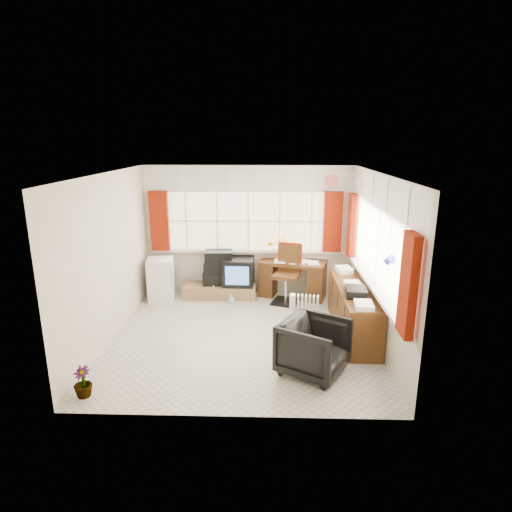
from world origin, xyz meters
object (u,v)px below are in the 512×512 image
(credenza, at_px, (353,309))
(mini_fridge, at_px, (161,279))
(task_chair, at_px, (288,271))
(office_chair, at_px, (314,347))
(radiator, at_px, (305,317))
(crt_tv, at_px, (239,271))
(tv_bench, at_px, (220,290))
(desk_lamp, at_px, (285,243))
(desk, at_px, (293,277))

(credenza, xyz_separation_m, mini_fridge, (-3.37, 1.35, 0.01))
(task_chair, relative_size, credenza, 0.55)
(office_chair, relative_size, radiator, 1.32)
(office_chair, xyz_separation_m, radiator, (-0.00, 1.24, -0.12))
(radiator, xyz_separation_m, mini_fridge, (-2.63, 1.34, 0.15))
(radiator, bearing_deg, mini_fridge, 153.07)
(office_chair, bearing_deg, credenza, -0.99)
(radiator, bearing_deg, crt_tv, 127.50)
(radiator, distance_m, tv_bench, 2.16)
(desk_lamp, height_order, office_chair, desk_lamp)
(office_chair, distance_m, crt_tv, 3.01)
(desk_lamp, height_order, tv_bench, desk_lamp)
(desk, bearing_deg, tv_bench, -176.76)
(desk_lamp, xyz_separation_m, credenza, (1.03, -1.69, -0.65))
(radiator, height_order, credenza, credenza)
(credenza, relative_size, mini_fridge, 2.49)
(desk_lamp, bearing_deg, crt_tv, -169.74)
(task_chair, xyz_separation_m, tv_bench, (-1.31, 0.18, -0.46))
(tv_bench, relative_size, mini_fridge, 1.74)
(credenza, xyz_separation_m, crt_tv, (-1.91, 1.53, 0.12))
(crt_tv, bearing_deg, office_chair, -67.01)
(credenza, bearing_deg, task_chair, 125.90)
(crt_tv, relative_size, mini_fridge, 0.74)
(task_chair, bearing_deg, office_chair, -84.84)
(desk_lamp, distance_m, task_chair, 0.58)
(desk_lamp, bearing_deg, credenza, -58.67)
(crt_tv, bearing_deg, desk, 3.65)
(desk_lamp, distance_m, credenza, 2.09)
(task_chair, xyz_separation_m, mini_fridge, (-2.40, 0.00, -0.19))
(desk, relative_size, credenza, 0.68)
(office_chair, xyz_separation_m, mini_fridge, (-2.63, 2.58, 0.04))
(crt_tv, bearing_deg, task_chair, -11.50)
(credenza, distance_m, crt_tv, 2.45)
(desk_lamp, height_order, credenza, desk_lamp)
(desk, xyz_separation_m, credenza, (0.86, -1.60, -0.01))
(office_chair, height_order, mini_fridge, mini_fridge)
(task_chair, height_order, crt_tv, task_chair)
(office_chair, height_order, radiator, office_chair)
(desk_lamp, distance_m, radiator, 1.88)
(desk_lamp, bearing_deg, task_chair, -80.43)
(tv_bench, bearing_deg, crt_tv, 2.07)
(radiator, height_order, mini_fridge, mini_fridge)
(task_chair, xyz_separation_m, radiator, (0.23, -1.33, -0.34))
(task_chair, bearing_deg, mini_fridge, 179.91)
(crt_tv, bearing_deg, tv_bench, -177.93)
(office_chair, distance_m, radiator, 1.25)
(radiator, relative_size, tv_bench, 0.43)
(mini_fridge, bearing_deg, desk_lamp, 8.43)
(desk, relative_size, crt_tv, 2.28)
(desk_lamp, relative_size, tv_bench, 0.34)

